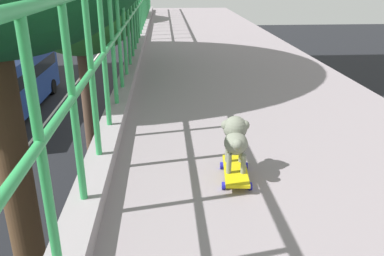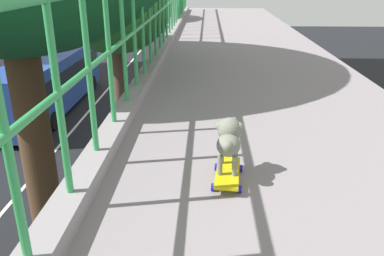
% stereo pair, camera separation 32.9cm
% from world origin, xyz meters
% --- Properties ---
extents(city_bus, '(2.71, 11.73, 3.14)m').
position_xyz_m(city_bus, '(-8.41, 21.18, 1.79)').
color(city_bus, '#234194').
rests_on(city_bus, ground).
extents(roadside_tree_far, '(3.65, 3.65, 8.24)m').
position_xyz_m(roadside_tree_far, '(-2.32, 12.20, 6.57)').
color(roadside_tree_far, '#4F392C').
rests_on(roadside_tree_far, ground).
extents(toy_skateboard, '(0.24, 0.48, 0.08)m').
position_xyz_m(toy_skateboard, '(0.75, 1.95, 6.21)').
color(toy_skateboard, gold).
rests_on(toy_skateboard, overpass_deck).
extents(small_dog, '(0.21, 0.39, 0.35)m').
position_xyz_m(small_dog, '(0.75, 2.03, 6.45)').
color(small_dog, slate).
rests_on(small_dog, toy_skateboard).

